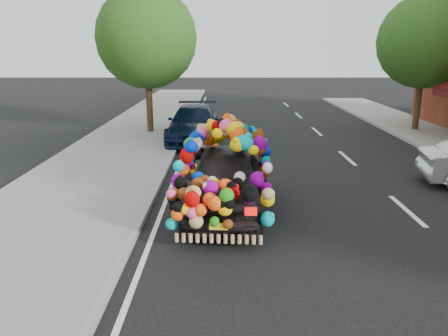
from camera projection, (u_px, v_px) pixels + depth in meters
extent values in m
plane|color=black|center=(250.00, 211.00, 9.97)|extent=(100.00, 100.00, 0.00)
cube|color=gray|center=(62.00, 208.00, 9.96)|extent=(4.00, 60.00, 0.12)
cube|color=gray|center=(147.00, 208.00, 9.96)|extent=(0.15, 60.00, 0.13)
cylinder|color=#332114|center=(149.00, 102.00, 18.78)|extent=(0.28, 0.28, 2.73)
sphere|color=#164F15|center=(146.00, 38.00, 18.09)|extent=(4.20, 4.20, 4.20)
cylinder|color=#332114|center=(418.00, 102.00, 19.29)|extent=(0.28, 0.28, 2.64)
sphere|color=#164F15|center=(425.00, 41.00, 18.61)|extent=(4.00, 4.00, 4.00)
imported|color=black|center=(226.00, 180.00, 9.84)|extent=(1.96, 4.31, 1.43)
cube|color=red|center=(187.00, 210.00, 7.82)|extent=(0.22, 0.07, 0.14)
cube|color=red|center=(251.00, 211.00, 7.74)|extent=(0.22, 0.07, 0.14)
cube|color=yellow|center=(219.00, 227.00, 7.85)|extent=(0.34, 0.06, 0.12)
imported|color=black|center=(194.00, 124.00, 17.48)|extent=(1.99, 4.82, 1.39)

